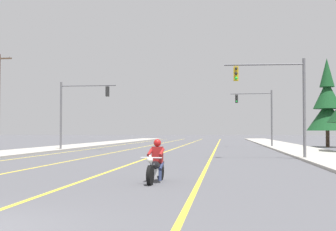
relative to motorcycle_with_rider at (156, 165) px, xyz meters
name	(u,v)px	position (x,y,z in m)	size (l,w,h in m)	color
lane_stripe_center	(181,146)	(-2.61, 37.17, -0.58)	(0.16, 100.00, 0.01)	yellow
lane_stripe_left	(147,146)	(-6.62, 37.17, -0.58)	(0.16, 100.00, 0.01)	yellow
lane_stripe_right	(217,146)	(1.44, 37.17, -0.58)	(0.16, 100.00, 0.01)	yellow
lane_stripe_far_left	(113,146)	(-10.68, 37.17, -0.58)	(0.16, 100.00, 0.01)	yellow
sidewalk_kerb_right	(291,148)	(9.01, 32.17, -0.52)	(4.40, 110.00, 0.14)	#ADA89E
sidewalk_kerb_left	(72,147)	(-14.00, 32.17, -0.52)	(4.40, 110.00, 0.14)	#ADA89E
motorcycle_with_rider	(156,165)	(0.00, 0.00, 0.00)	(0.70, 2.19, 1.46)	black
traffic_signal_near_right	(281,93)	(5.75, 13.32, 3.52)	(4.95, 0.49, 6.20)	#56565B
traffic_signal_near_left	(77,105)	(-10.95, 24.64, 3.53)	(5.19, 0.37, 6.20)	#56565B
traffic_signal_mid_right	(260,110)	(6.15, 35.10, 3.49)	(4.51, 0.41, 6.20)	#56565B
conifer_tree_right_verge_far	(327,106)	(13.46, 36.08, 3.87)	(4.42, 4.42, 9.73)	#423023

